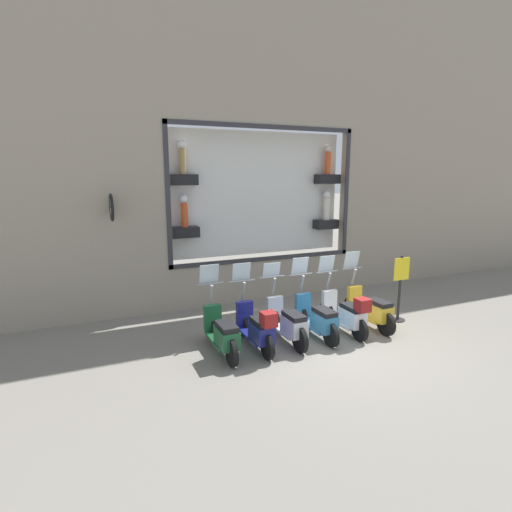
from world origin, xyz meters
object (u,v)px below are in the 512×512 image
Objects in this scene: scooter_yellow_0 at (371,309)px; scooter_teal_2 at (317,318)px; scooter_navy_4 at (257,328)px; scooter_green_5 at (222,333)px; scooter_white_1 at (347,313)px; scooter_silver_3 at (288,323)px; shop_sign_post at (400,286)px.

scooter_teal_2 is (-0.00, 1.48, -0.01)m from scooter_yellow_0.
scooter_green_5 is at bearing 85.09° from scooter_navy_4.
scooter_navy_4 is (0.00, 2.21, 0.01)m from scooter_white_1.
scooter_yellow_0 is 1.48m from scooter_teal_2.
scooter_navy_4 is at bearing 89.92° from scooter_white_1.
scooter_yellow_0 is at bearing -88.78° from scooter_navy_4.
scooter_yellow_0 is at bearing -84.91° from scooter_white_1.
scooter_silver_3 is 3.19m from shop_sign_post.
scooter_silver_3 is at bearing -90.09° from scooter_green_5.
scooter_teal_2 is at bearing 92.35° from shop_sign_post.
scooter_green_5 is at bearing 88.71° from scooter_white_1.
shop_sign_post reaches higher than scooter_silver_3.
scooter_yellow_0 is 2.21m from scooter_silver_3.
shop_sign_post is (0.10, -3.16, 0.44)m from scooter_silver_3.
scooter_teal_2 is 1.48m from scooter_navy_4.
scooter_yellow_0 is 3.69m from scooter_green_5.
scooter_yellow_0 is 2.95m from scooter_navy_4.
scooter_green_5 is (0.07, 2.95, -0.02)m from scooter_white_1.
scooter_navy_4 is at bearing 94.72° from scooter_silver_3.
scooter_yellow_0 is 0.74m from scooter_white_1.
scooter_green_5 is (0.06, 0.74, -0.03)m from scooter_navy_4.
scooter_white_1 reaches higher than shop_sign_post.
scooter_teal_2 is at bearing -90.07° from scooter_silver_3.
scooter_navy_4 is at bearing 92.33° from scooter_teal_2.
scooter_white_1 reaches higher than scooter_silver_3.
scooter_yellow_0 is 1.00× the size of scooter_teal_2.
scooter_white_1 is at bearing -90.08° from scooter_navy_4.
scooter_teal_2 reaches higher than shop_sign_post.
scooter_yellow_0 is 1.00× the size of scooter_navy_4.
scooter_navy_4 is 0.74m from scooter_green_5.
scooter_yellow_0 is 1.05m from shop_sign_post.
shop_sign_post is at bearing -88.81° from scooter_green_5.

